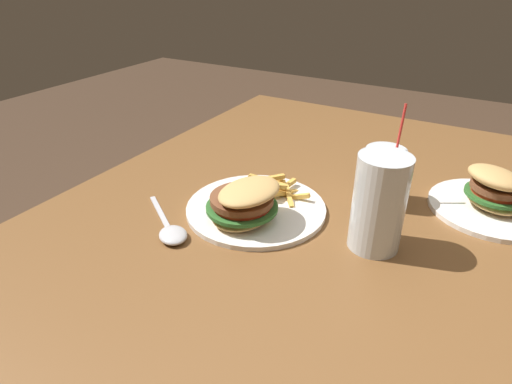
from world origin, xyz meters
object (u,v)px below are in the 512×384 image
object	(u,v)px
juice_glass	(380,178)
meal_plate_far	(494,197)
meal_plate_near	(250,204)
beer_glass	(379,205)
spoon	(172,233)

from	to	relation	value
juice_glass	meal_plate_far	xyz separation A→B (m)	(-0.07, 0.21, -0.02)
meal_plate_far	juice_glass	bearing A→B (deg)	-70.53
meal_plate_near	juice_glass	world-z (taller)	juice_glass
juice_glass	meal_plate_far	world-z (taller)	juice_glass
meal_plate_near	beer_glass	bearing A→B (deg)	96.58
beer_glass	spoon	distance (m)	0.36
juice_glass	spoon	distance (m)	0.42
beer_glass	spoon	bearing A→B (deg)	-64.08
meal_plate_near	juice_glass	bearing A→B (deg)	133.63
spoon	beer_glass	bearing A→B (deg)	61.05
beer_glass	juice_glass	size ratio (longest dim) A/B	0.83
beer_glass	juice_glass	xyz separation A→B (m)	(-0.16, -0.04, -0.03)
beer_glass	meal_plate_far	xyz separation A→B (m)	(-0.23, 0.17, -0.05)
meal_plate_near	meal_plate_far	size ratio (longest dim) A/B	1.15
beer_glass	spoon	xyz separation A→B (m)	(0.16, -0.32, -0.07)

